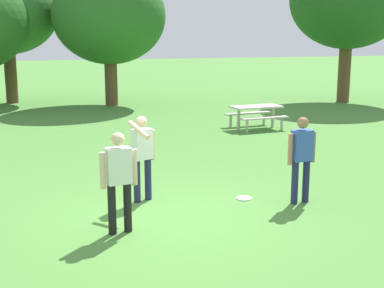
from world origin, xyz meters
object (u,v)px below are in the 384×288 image
(person_bystander, at_px, (142,152))
(tree_far_right, at_px, (6,11))
(frisbee, at_px, (244,198))
(tree_slender_mid, at_px, (109,16))
(person_catcher, at_px, (119,176))
(picnic_table_near, at_px, (256,112))
(person_thrower, at_px, (302,154))

(person_bystander, distance_m, tree_far_right, 16.92)
(frisbee, distance_m, tree_slender_mid, 15.10)
(person_catcher, height_order, tree_slender_mid, tree_slender_mid)
(person_bystander, relative_size, tree_far_right, 0.27)
(person_bystander, xyz_separation_m, frisbee, (1.89, -0.47, -0.95))
(person_catcher, xyz_separation_m, tree_far_right, (-2.02, 17.90, 3.24))
(person_catcher, bearing_deg, frisbee, 22.06)
(person_catcher, bearing_deg, person_bystander, 65.26)
(frisbee, xyz_separation_m, tree_slender_mid, (-0.32, 14.58, 3.90))
(tree_slender_mid, bearing_deg, tree_far_right, 152.19)
(picnic_table_near, distance_m, tree_slender_mid, 8.97)
(frisbee, distance_m, tree_far_right, 17.96)
(person_catcher, distance_m, person_bystander, 1.67)
(person_thrower, xyz_separation_m, person_catcher, (-3.51, -0.53, 0.00))
(tree_far_right, bearing_deg, person_bystander, -80.56)
(person_catcher, xyz_separation_m, tree_slender_mid, (2.28, 15.63, 2.97))
(picnic_table_near, height_order, tree_far_right, tree_far_right)
(frisbee, relative_size, tree_slender_mid, 0.05)
(person_bystander, height_order, tree_slender_mid, tree_slender_mid)
(picnic_table_near, relative_size, tree_slender_mid, 0.30)
(picnic_table_near, xyz_separation_m, tree_far_right, (-8.05, 9.70, 3.62))
(person_bystander, height_order, picnic_table_near, person_bystander)
(frisbee, height_order, tree_far_right, tree_far_right)
(person_bystander, height_order, tree_far_right, tree_far_right)
(person_bystander, bearing_deg, person_thrower, -19.41)
(person_bystander, bearing_deg, person_catcher, -114.74)
(picnic_table_near, bearing_deg, person_bystander, -128.56)
(tree_slender_mid, bearing_deg, person_catcher, -98.28)
(person_thrower, height_order, person_bystander, same)
(person_thrower, distance_m, picnic_table_near, 8.09)
(person_thrower, height_order, frisbee, person_thrower)
(frisbee, xyz_separation_m, picnic_table_near, (3.44, 7.15, 0.55))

